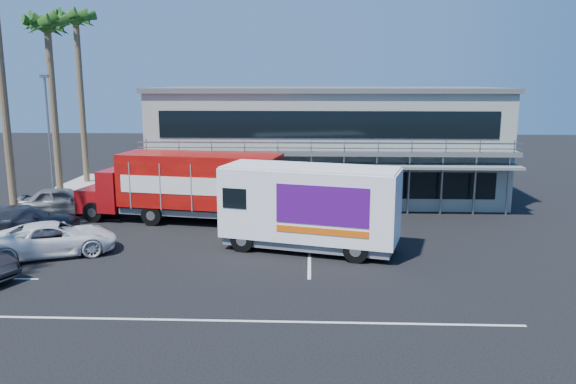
{
  "coord_description": "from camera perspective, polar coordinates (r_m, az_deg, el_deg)",
  "views": [
    {
      "loc": [
        2.02,
        -23.13,
        7.74
      ],
      "look_at": [
        0.91,
        4.2,
        2.3
      ],
      "focal_mm": 35.0,
      "sensor_mm": 36.0,
      "label": 1
    }
  ],
  "objects": [
    {
      "name": "palm_e",
      "position": [
        39.91,
        -23.21,
        14.44
      ],
      "size": [
        2.8,
        2.8,
        12.25
      ],
      "color": "brown",
      "rests_on": "ground"
    },
    {
      "name": "parked_car_d",
      "position": [
        31.55,
        -25.17,
        -2.62
      ],
      "size": [
        5.65,
        4.05,
        1.52
      ],
      "primitive_type": "imported",
      "rotation": [
        0.0,
        0.0,
        1.98
      ],
      "color": "#282B36",
      "rests_on": "ground"
    },
    {
      "name": "light_pole_far",
      "position": [
        37.93,
        -23.11,
        5.46
      ],
      "size": [
        0.5,
        0.25,
        8.09
      ],
      "color": "gray",
      "rests_on": "ground"
    },
    {
      "name": "parked_car_c",
      "position": [
        27.46,
        -22.63,
        -4.39
      ],
      "size": [
        5.92,
        4.41,
        1.49
      ],
      "primitive_type": "imported",
      "rotation": [
        0.0,
        0.0,
        1.98
      ],
      "color": "white",
      "rests_on": "ground"
    },
    {
      "name": "parked_car_e",
      "position": [
        35.46,
        -21.89,
        -0.83
      ],
      "size": [
        5.11,
        2.93,
        1.64
      ],
      "primitive_type": "imported",
      "rotation": [
        0.0,
        0.0,
        1.79
      ],
      "color": "slate",
      "rests_on": "ground"
    },
    {
      "name": "curb_strip",
      "position": [
        34.6,
        -27.25,
        -2.82
      ],
      "size": [
        3.0,
        32.0,
        0.16
      ],
      "primitive_type": "cube",
      "color": "#A5A399",
      "rests_on": "ground"
    },
    {
      "name": "white_van",
      "position": [
        25.76,
        2.22,
        -1.44
      ],
      "size": [
        8.47,
        4.78,
        3.92
      ],
      "rotation": [
        0.0,
        0.0,
        -0.27
      ],
      "color": "white",
      "rests_on": "ground"
    },
    {
      "name": "ground",
      "position": [
        24.47,
        -2.54,
        -7.2
      ],
      "size": [
        120.0,
        120.0,
        0.0
      ],
      "primitive_type": "plane",
      "color": "black",
      "rests_on": "ground"
    },
    {
      "name": "red_truck",
      "position": [
        31.43,
        -10.19,
        0.75
      ],
      "size": [
        11.67,
        4.5,
        3.84
      ],
      "rotation": [
        0.0,
        0.0,
        -0.17
      ],
      "color": "maroon",
      "rests_on": "ground"
    },
    {
      "name": "building",
      "position": [
        38.3,
        3.8,
        5.1
      ],
      "size": [
        22.4,
        12.0,
        7.3
      ],
      "color": "gray",
      "rests_on": "ground"
    },
    {
      "name": "palm_f",
      "position": [
        45.17,
        -20.71,
        15.29
      ],
      "size": [
        2.8,
        2.8,
        13.25
      ],
      "color": "brown",
      "rests_on": "ground"
    }
  ]
}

